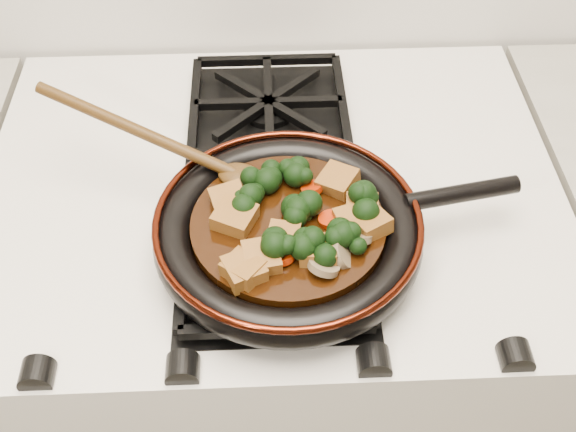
{
  "coord_description": "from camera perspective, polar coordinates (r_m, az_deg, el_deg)",
  "views": [
    {
      "loc": [
        -0.01,
        1.01,
        1.56
      ],
      "look_at": [
        0.02,
        1.56,
        0.97
      ],
      "focal_mm": 45.0,
      "sensor_mm": 36.0,
      "label": 1
    }
  ],
  "objects": [
    {
      "name": "carrot_coin_0",
      "position": [
        0.78,
        -0.49,
        -3.17
      ],
      "size": [
        0.03,
        0.03,
        0.02
      ],
      "primitive_type": "cylinder",
      "rotation": [
        -0.22,
        -0.15,
        0.0
      ],
      "color": "#A42204",
      "rests_on": "braising_sauce"
    },
    {
      "name": "carrot_coin_3",
      "position": [
        0.85,
        1.91,
        2.21
      ],
      "size": [
        0.03,
        0.03,
        0.02
      ],
      "primitive_type": "cylinder",
      "rotation": [
        -0.21,
        -0.27,
        0.0
      ],
      "color": "#A42204",
      "rests_on": "braising_sauce"
    },
    {
      "name": "burner_grate_back",
      "position": [
        1.04,
        -1.54,
        8.56
      ],
      "size": [
        0.23,
        0.23,
        0.03
      ],
      "primitive_type": null,
      "color": "black",
      "rests_on": "stove"
    },
    {
      "name": "mushroom_slice_0",
      "position": [
        0.8,
        5.35,
        -1.64
      ],
      "size": [
        0.04,
        0.04,
        0.03
      ],
      "primitive_type": "cylinder",
      "rotation": [
        0.61,
        0.0,
        2.87
      ],
      "color": "#786345",
      "rests_on": "braising_sauce"
    },
    {
      "name": "tofu_cube_0",
      "position": [
        0.83,
        -4.63,
        1.02
      ],
      "size": [
        0.05,
        0.05,
        0.03
      ],
      "primitive_type": "cube",
      "rotation": [
        -0.11,
        -0.11,
        1.86
      ],
      "color": "brown",
      "rests_on": "braising_sauce"
    },
    {
      "name": "tofu_cube_10",
      "position": [
        0.83,
        5.87,
        0.51
      ],
      "size": [
        0.04,
        0.04,
        0.02
      ],
      "primitive_type": "cube",
      "rotation": [
        -0.03,
        -0.08,
        1.46
      ],
      "color": "brown",
      "rests_on": "braising_sauce"
    },
    {
      "name": "skillet",
      "position": [
        0.83,
        0.16,
        -1.2
      ],
      "size": [
        0.43,
        0.31,
        0.05
      ],
      "rotation": [
        0.0,
        0.0,
        0.19
      ],
      "color": "black",
      "rests_on": "burner_grate_front"
    },
    {
      "name": "tofu_cube_7",
      "position": [
        0.78,
        2.47,
        -2.78
      ],
      "size": [
        0.05,
        0.04,
        0.03
      ],
      "primitive_type": "cube",
      "rotation": [
        -0.08,
        0.08,
        1.45
      ],
      "color": "brown",
      "rests_on": "braising_sauce"
    },
    {
      "name": "tofu_cube_6",
      "position": [
        0.77,
        -3.54,
        -4.23
      ],
      "size": [
        0.05,
        0.05,
        0.03
      ],
      "primitive_type": "cube",
      "rotation": [
        0.02,
        0.07,
        2.46
      ],
      "color": "brown",
      "rests_on": "braising_sauce"
    },
    {
      "name": "tofu_cube_4",
      "position": [
        0.81,
        5.05,
        -0.33
      ],
      "size": [
        0.04,
        0.04,
        0.02
      ],
      "primitive_type": "cube",
      "rotation": [
        0.06,
        -0.04,
        0.31
      ],
      "color": "brown",
      "rests_on": "braising_sauce"
    },
    {
      "name": "stove",
      "position": [
        1.3,
        -0.98,
        -11.65
      ],
      "size": [
        0.76,
        0.6,
        0.9
      ],
      "primitive_type": "cube",
      "color": "silver",
      "rests_on": "ground"
    },
    {
      "name": "tofu_cube_8",
      "position": [
        0.86,
        3.95,
        2.73
      ],
      "size": [
        0.06,
        0.06,
        0.03
      ],
      "primitive_type": "cube",
      "rotation": [
        -0.12,
        0.08,
        2.55
      ],
      "color": "brown",
      "rests_on": "braising_sauce"
    },
    {
      "name": "tofu_cube_1",
      "position": [
        0.77,
        -2.12,
        -3.36
      ],
      "size": [
        0.05,
        0.05,
        0.03
      ],
      "primitive_type": "cube",
      "rotation": [
        0.0,
        -0.08,
        1.76
      ],
      "color": "brown",
      "rests_on": "braising_sauce"
    },
    {
      "name": "broccoli_floret_4",
      "position": [
        0.82,
        1.48,
        0.3
      ],
      "size": [
        0.08,
        0.08,
        0.07
      ],
      "primitive_type": null,
      "rotation": [
        -0.21,
        0.17,
        2.82
      ],
      "color": "black",
      "rests_on": "braising_sauce"
    },
    {
      "name": "braising_sauce",
      "position": [
        0.83,
        0.0,
        -0.99
      ],
      "size": [
        0.22,
        0.22,
        0.02
      ],
      "primitive_type": "cylinder",
      "color": "black",
      "rests_on": "skillet"
    },
    {
      "name": "tofu_cube_3",
      "position": [
        0.81,
        -4.22,
        -0.17
      ],
      "size": [
        0.06,
        0.06,
        0.03
      ],
      "primitive_type": "cube",
      "rotation": [
        -0.04,
        -0.04,
        2.7
      ],
      "color": "brown",
      "rests_on": "braising_sauce"
    },
    {
      "name": "broccoli_floret_1",
      "position": [
        0.86,
        -2.24,
        3.11
      ],
      "size": [
        0.08,
        0.07,
        0.05
      ],
      "primitive_type": null,
      "rotation": [
        -0.01,
        0.12,
        2.92
      ],
      "color": "black",
      "rests_on": "braising_sauce"
    },
    {
      "name": "tofu_cube_2",
      "position": [
        0.79,
        -0.38,
        -1.75
      ],
      "size": [
        0.04,
        0.04,
        0.02
      ],
      "primitive_type": "cube",
      "rotation": [
        -0.0,
        -0.05,
        1.33
      ],
      "color": "brown",
      "rests_on": "braising_sauce"
    },
    {
      "name": "broccoli_floret_2",
      "position": [
        0.77,
        -0.76,
        -2.91
      ],
      "size": [
        0.07,
        0.08,
        0.07
      ],
      "primitive_type": null,
      "rotation": [
        -0.21,
        -0.05,
        3.02
      ],
      "color": "black",
      "rests_on": "braising_sauce"
    },
    {
      "name": "mushroom_slice_2",
      "position": [
        0.78,
        4.35,
        -3.04
      ],
      "size": [
        0.03,
        0.04,
        0.03
      ],
      "primitive_type": "cylinder",
      "rotation": [
        0.96,
        0.0,
        1.48
      ],
      "color": "#786345",
      "rests_on": "braising_sauce"
    },
    {
      "name": "carrot_coin_1",
      "position": [
        0.82,
        3.37,
        -0.28
      ],
      "size": [
        0.03,
        0.03,
        0.01
      ],
      "primitive_type": "cylinder",
      "rotation": [
        -0.08,
        -0.15,
        0.0
      ],
      "color": "#A42204",
      "rests_on": "braising_sauce"
    },
    {
      "name": "wooden_spoon",
      "position": [
        0.88,
        -8.62,
        5.28
      ],
      "size": [
        0.17,
        0.09,
        0.27
      ],
      "rotation": [
        0.0,
        0.0,
        2.75
      ],
      "color": "#40280D",
      "rests_on": "braising_sauce"
    },
    {
      "name": "broccoli_floret_6",
      "position": [
        0.82,
        6.04,
        0.9
      ],
      "size": [
        0.07,
        0.08,
        0.07
      ],
      "primitive_type": null,
      "rotation": [
        -0.18,
        -0.14,
        3.01
      ],
      "color": "black",
      "rests_on": "braising_sauce"
    },
    {
      "name": "burner_grate_front",
      "position": [
        0.84,
        -1.08,
        -3.32
      ],
      "size": [
        0.23,
        0.23,
        0.03
      ],
      "primitive_type": null,
      "color": "black",
      "rests_on": "stove"
    },
    {
      "name": "tofu_cube_5",
      "position": [
        0.77,
        -3.49,
        -4.28
      ],
      "size": [
        0.05,
        0.05,
        0.02
      ],
      "primitive_type": "cube",
      "rotation": [
        0.03,
        0.02,
        0.42
      ],
      "color": "brown",
      "rests_on": "braising_sauce"
    },
    {
      "name": "carrot_coin_2",
      "position": [
        0.78,
        1.98,
        -3.07
      ],
      "size": [
        0.03,
        0.03,
        0.02
      ],
      "primitive_type": "cylinder",
      "rotation": [
        0.23,
        0.24,
        0.0
      ],
      "color": "#A42204",
      "rests_on": "braising_sauce"
    },
    {
      "name": "broccoli_floret_0",
      "position": [
        0.79,
        4.64,
        -1.78
      ],
      "size": [
        0.07,
        0.06,
        0.06
      ],
      "primitive_type": null,
      "rotation": [
        0.05,
        -0.16,
        0.04
      ],
      "color": "black",
      "rests_on": "braising_sauce"
    },
    {
      "name": "tofu_cube_9",
      "position": [
        0.81,
        6.53,
        -0.57
      ],
      "size": [
        0.05,
        0.05,
        0.03
      ],
      "primitive_type": "cube",
      "rotation": [
        -0.11,
        -0.03,
        0.51
      ],
      "color": "brown",
      "rests_on": "braising_sauce"
    },
    {
      "name": "broccoli_floret_7",
      "position": [
        0.86,
        0.84,
        3.41
      ],
      "size": [
        0.08,
        0.09,
        0.07
      ],
      "primitive_type": null,
      "rotation": [
        0.16,
        0.23,
        2.33
      ],
      "color": "black",
      "rests_on": "braising_sauce"
    },
    {
      "name": "broccoli_floret_5",
      "position": [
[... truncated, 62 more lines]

